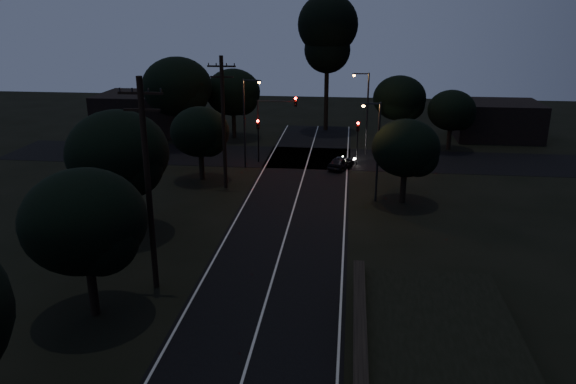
# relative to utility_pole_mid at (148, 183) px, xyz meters

# --- Properties ---
(road_surface) EXTENTS (60.00, 70.00, 0.03)m
(road_surface) POSITION_rel_utility_pole_mid_xyz_m (6.00, 16.12, -5.73)
(road_surface) COLOR black
(road_surface) RESTS_ON ground
(utility_pole_mid) EXTENTS (2.20, 0.30, 11.00)m
(utility_pole_mid) POSITION_rel_utility_pole_mid_xyz_m (0.00, 0.00, 0.00)
(utility_pole_mid) COLOR black
(utility_pole_mid) RESTS_ON ground
(utility_pole_far) EXTENTS (2.20, 0.30, 10.50)m
(utility_pole_far) POSITION_rel_utility_pole_mid_xyz_m (0.00, 17.00, -0.25)
(utility_pole_far) COLOR black
(utility_pole_far) RESTS_ON ground
(tree_left_b) EXTENTS (5.69, 5.69, 7.23)m
(tree_left_b) POSITION_rel_utility_pole_mid_xyz_m (-1.80, -3.11, -1.05)
(tree_left_b) COLOR black
(tree_left_b) RESTS_ON ground
(tree_left_c) EXTENTS (6.38, 6.38, 8.05)m
(tree_left_c) POSITION_rel_utility_pole_mid_xyz_m (-4.27, 6.87, -0.53)
(tree_left_c) COLOR black
(tree_left_c) RESTS_ON ground
(tree_left_d) EXTENTS (4.90, 4.90, 6.21)m
(tree_left_d) POSITION_rel_utility_pole_mid_xyz_m (-2.33, 18.90, -1.72)
(tree_left_d) COLOR black
(tree_left_d) RESTS_ON ground
(tree_far_nw) EXTENTS (5.98, 5.98, 7.57)m
(tree_far_nw) POSITION_rel_utility_pole_mid_xyz_m (-2.79, 34.88, -0.84)
(tree_far_nw) COLOR black
(tree_far_nw) RESTS_ON ground
(tree_far_w) EXTENTS (7.17, 7.17, 9.15)m
(tree_far_w) POSITION_rel_utility_pole_mid_xyz_m (-7.75, 30.85, 0.21)
(tree_far_w) COLOR black
(tree_far_w) RESTS_ON ground
(tree_far_ne) EXTENTS (5.60, 5.60, 7.08)m
(tree_far_ne) POSITION_rel_utility_pole_mid_xyz_m (15.20, 34.89, -1.16)
(tree_far_ne) COLOR black
(tree_far_ne) RESTS_ON ground
(tree_far_e) EXTENTS (4.79, 4.79, 6.08)m
(tree_far_e) POSITION_rel_utility_pole_mid_xyz_m (20.17, 31.90, -1.81)
(tree_far_e) COLOR black
(tree_far_e) RESTS_ON ground
(tree_right_a) EXTENTS (4.97, 4.97, 6.32)m
(tree_right_a) POSITION_rel_utility_pole_mid_xyz_m (14.18, 14.90, -1.64)
(tree_right_a) COLOR black
(tree_right_a) RESTS_ON ground
(tall_pine) EXTENTS (6.78, 6.78, 15.41)m
(tall_pine) POSITION_rel_utility_pole_mid_xyz_m (7.00, 40.00, 5.37)
(tall_pine) COLOR black
(tall_pine) RESTS_ON ground
(building_left) EXTENTS (10.00, 8.00, 4.40)m
(building_left) POSITION_rel_utility_pole_mid_xyz_m (-14.00, 37.00, -3.54)
(building_left) COLOR black
(building_left) RESTS_ON ground
(building_right) EXTENTS (9.00, 7.00, 4.00)m
(building_right) POSITION_rel_utility_pole_mid_xyz_m (26.00, 38.00, -3.74)
(building_right) COLOR black
(building_right) RESTS_ON ground
(signal_left) EXTENTS (0.28, 0.35, 4.10)m
(signal_left) POSITION_rel_utility_pole_mid_xyz_m (1.40, 24.99, -2.90)
(signal_left) COLOR black
(signal_left) RESTS_ON ground
(signal_right) EXTENTS (0.28, 0.35, 4.10)m
(signal_right) POSITION_rel_utility_pole_mid_xyz_m (10.60, 24.99, -2.90)
(signal_right) COLOR black
(signal_right) RESTS_ON ground
(signal_mast) EXTENTS (3.70, 0.35, 6.25)m
(signal_mast) POSITION_rel_utility_pole_mid_xyz_m (3.09, 24.99, -1.40)
(signal_mast) COLOR black
(signal_mast) RESTS_ON ground
(streetlight_a) EXTENTS (1.66, 0.26, 8.00)m
(streetlight_a) POSITION_rel_utility_pole_mid_xyz_m (0.69, 23.00, -1.10)
(streetlight_a) COLOR black
(streetlight_a) RESTS_ON ground
(streetlight_b) EXTENTS (1.66, 0.26, 8.00)m
(streetlight_b) POSITION_rel_utility_pole_mid_xyz_m (11.31, 29.00, -1.10)
(streetlight_b) COLOR black
(streetlight_b) RESTS_ON ground
(streetlight_c) EXTENTS (1.46, 0.26, 7.50)m
(streetlight_c) POSITION_rel_utility_pole_mid_xyz_m (11.83, 15.00, -1.39)
(streetlight_c) COLOR black
(streetlight_c) RESTS_ON ground
(car) EXTENTS (2.67, 3.75, 1.19)m
(car) POSITION_rel_utility_pole_mid_xyz_m (9.20, 23.58, -5.15)
(car) COLOR black
(car) RESTS_ON ground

